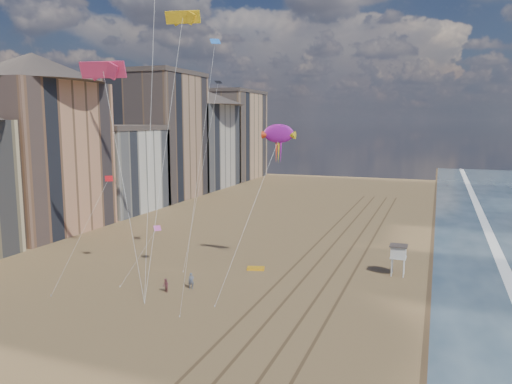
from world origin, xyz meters
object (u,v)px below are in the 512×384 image
lifeguard_stand (398,252)px  grounded_kite (256,268)px  kite_flyer_a (191,281)px  kite_flyer_b (166,286)px  show_kite (279,134)px

lifeguard_stand → grounded_kite: lifeguard_stand is taller
kite_flyer_a → kite_flyer_b: (-1.96, -2.01, -0.12)m
lifeguard_stand → kite_flyer_b: lifeguard_stand is taller
lifeguard_stand → show_kite: 19.53m
grounded_kite → kite_flyer_b: 12.52m
show_kite → kite_flyer_b: bearing=-128.6°
grounded_kite → kite_flyer_a: (-4.13, -8.91, 0.75)m
kite_flyer_a → kite_flyer_b: 2.81m
lifeguard_stand → kite_flyer_b: (-22.47, -14.38, -2.06)m
lifeguard_stand → kite_flyer_a: lifeguard_stand is taller
lifeguard_stand → kite_flyer_b: 26.75m
show_kite → kite_flyer_b: show_kite is taller
show_kite → kite_flyer_b: 21.11m
lifeguard_stand → grounded_kite: 16.95m
show_kite → kite_flyer_a: 19.25m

